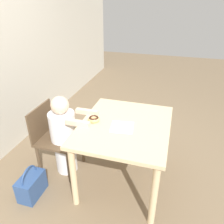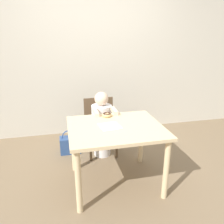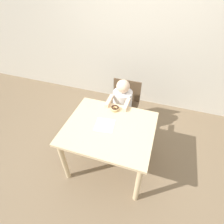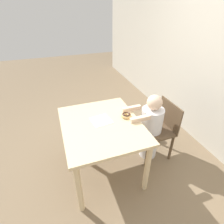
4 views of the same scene
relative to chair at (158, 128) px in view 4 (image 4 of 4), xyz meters
The scene contains 7 objects.
ground_plane 0.90m from the chair, 87.91° to the right, with size 12.00×12.00×0.00m, color #7A664C.
dining_table 0.81m from the chair, 87.91° to the right, with size 1.02×0.86×0.72m.
chair is the anchor object (origin of this frame).
child_figure 0.12m from the chair, 90.00° to the right, with size 0.29×0.50×0.94m.
donut 0.57m from the chair, 90.03° to the right, with size 0.12×0.12×0.05m.
napkin 0.83m from the chair, 92.32° to the right, with size 0.24×0.24×0.00m.
handbag 0.54m from the chair, behind, with size 0.29×0.18×0.36m.
Camera 4 is at (1.52, -0.41, 1.86)m, focal length 28.00 mm.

